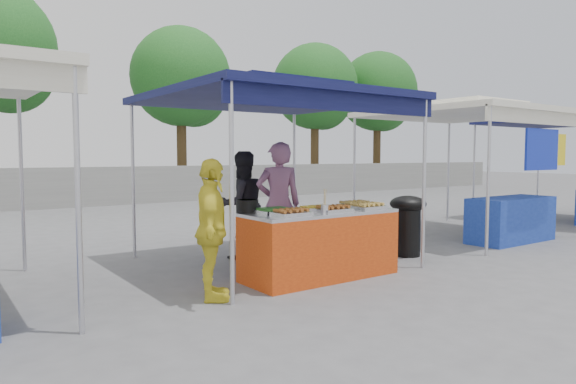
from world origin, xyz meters
TOP-DOWN VIEW (x-y plane):
  - ground_plane at (0.00, 0.00)m, footprint 80.00×80.00m
  - back_wall at (0.00, 11.00)m, footprint 40.00×0.25m
  - main_canopy at (0.00, 0.97)m, footprint 3.20×3.20m
  - neighbor_stall_right at (4.50, 0.57)m, footprint 3.20×3.20m
  - tree_2 at (3.98, 12.78)m, footprint 3.67×3.64m
  - tree_3 at (10.24, 12.71)m, footprint 3.75×3.74m
  - tree_4 at (14.11, 12.72)m, footprint 3.79×3.78m
  - vendor_table at (0.00, -0.10)m, footprint 2.00×0.80m
  - food_tray_fl at (-0.62, -0.34)m, footprint 0.42×0.30m
  - food_tray_fm at (0.02, -0.33)m, footprint 0.42×0.30m
  - food_tray_fr at (0.61, -0.34)m, footprint 0.42×0.30m
  - food_tray_bl at (-0.65, -0.02)m, footprint 0.42×0.30m
  - food_tray_bm at (-0.04, -0.04)m, footprint 0.42×0.30m
  - food_tray_br at (0.67, -0.02)m, footprint 0.42×0.30m
  - cooking_pot at (-0.85, 0.27)m, footprint 0.27×0.27m
  - skewer_cup at (-0.18, -0.40)m, footprint 0.09×0.09m
  - wok_burner at (1.99, 0.20)m, footprint 0.56×0.56m
  - crate_left at (-0.51, 0.43)m, footprint 0.51×0.36m
  - crate_right at (0.42, 0.51)m, footprint 0.47×0.33m
  - crate_stacked at (0.42, 0.51)m, footprint 0.44×0.31m
  - vendor_woman at (-0.01, 0.82)m, footprint 0.75×0.64m
  - helper_man at (-0.19, 1.52)m, footprint 0.83×0.67m
  - customer_person at (-1.59, -0.23)m, footprint 0.75×0.96m

SIDE VIEW (x-z plane):
  - ground_plane at x=0.00m, z-range 0.00..0.00m
  - crate_right at x=0.42m, z-range 0.00..0.28m
  - crate_left at x=-0.51m, z-range 0.00..0.31m
  - crate_stacked at x=0.42m, z-range 0.28..0.55m
  - vendor_table at x=0.00m, z-range 0.00..0.85m
  - wok_burner at x=1.99m, z-range 0.09..1.03m
  - back_wall at x=0.00m, z-range 0.00..1.20m
  - customer_person at x=-1.59m, z-range 0.00..1.52m
  - helper_man at x=-0.19m, z-range 0.00..1.61m
  - vendor_woman at x=-0.01m, z-range 0.00..1.74m
  - food_tray_fl at x=-0.62m, z-range 0.85..0.92m
  - food_tray_fm at x=0.02m, z-range 0.85..0.92m
  - food_tray_fr at x=0.61m, z-range 0.85..0.92m
  - food_tray_bl at x=-0.65m, z-range 0.85..0.92m
  - food_tray_bm at x=-0.04m, z-range 0.85..0.92m
  - food_tray_br at x=0.67m, z-range 0.85..0.92m
  - skewer_cup at x=-0.18m, z-range 0.85..0.96m
  - cooking_pot at x=-0.85m, z-range 0.85..1.01m
  - neighbor_stall_right at x=4.50m, z-range 0.32..2.89m
  - main_canopy at x=0.00m, z-range 1.08..3.65m
  - tree_2 at x=3.98m, z-range 1.15..7.41m
  - tree_3 at x=10.24m, z-range 1.18..7.60m
  - tree_4 at x=14.11m, z-range 1.20..7.70m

